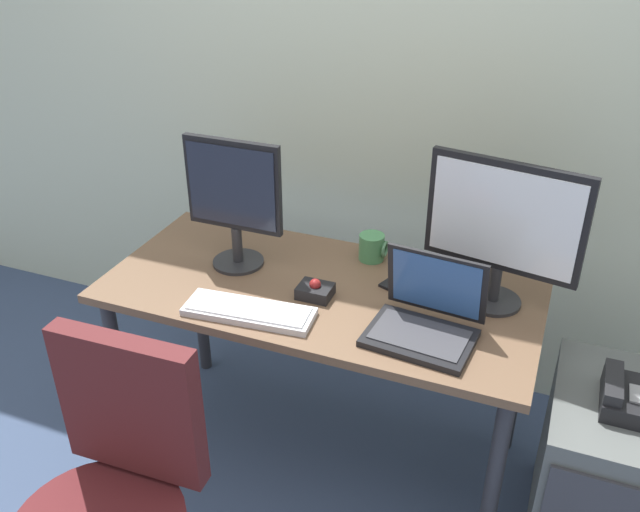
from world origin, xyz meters
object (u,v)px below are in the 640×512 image
monitor_main (503,225)px  file_cabinet (609,476)px  coffee_mug (372,247)px  cell_phone (399,281)px  keyboard (249,311)px  laptop (426,318)px  trackball_mouse (315,290)px  monitor_side (234,197)px  desk_phone (630,397)px

monitor_main → file_cabinet: bearing=-20.6°
coffee_mug → cell_phone: 0.18m
monitor_main → keyboard: size_ratio=1.15×
file_cabinet → coffee_mug: (-0.89, 0.29, 0.49)m
file_cabinet → keyboard: keyboard is taller
laptop → trackball_mouse: bearing=170.3°
monitor_side → laptop: size_ratio=1.38×
trackball_mouse → keyboard: bearing=-131.2°
monitor_main → cell_phone: bearing=177.9°
laptop → trackball_mouse: size_ratio=3.02×
monitor_main → cell_phone: (-0.31, 0.01, -0.27)m
laptop → coffee_mug: laptop is taller
monitor_side → laptop: bearing=-12.9°
keyboard → coffee_mug: bearing=62.4°
monitor_side → trackball_mouse: 0.42m
desk_phone → keyboard: bearing=-171.6°
desk_phone → cell_phone: bearing=165.4°
coffee_mug → monitor_main: bearing=-15.9°
monitor_main → cell_phone: 0.41m
coffee_mug → cell_phone: bearing=-40.7°
trackball_mouse → cell_phone: bearing=39.1°
keyboard → cell_phone: size_ratio=2.96×
laptop → cell_phone: laptop is taller
file_cabinet → monitor_main: (-0.44, 0.17, 0.71)m
laptop → monitor_main: bearing=56.1°
monitor_main → laptop: bearing=-123.9°
monitor_side → laptop: monitor_side is taller
desk_phone → laptop: (-0.60, -0.06, 0.16)m
desk_phone → keyboard: keyboard is taller
trackball_mouse → cell_phone: (0.23, 0.19, -0.02)m
coffee_mug → file_cabinet: bearing=-18.3°
monitor_main → trackball_mouse: size_ratio=4.39×
laptop → trackball_mouse: (-0.38, 0.07, -0.03)m
monitor_side → keyboard: bearing=-56.4°
file_cabinet → laptop: (-0.61, -0.07, 0.49)m
laptop → desk_phone: bearing=5.5°
file_cabinet → keyboard: bearing=-170.9°
monitor_main → monitor_side: monitor_main is taller
file_cabinet → cell_phone: size_ratio=4.13×
file_cabinet → desk_phone: 0.33m
file_cabinet → trackball_mouse: trackball_mouse is taller
monitor_side → cell_phone: 0.62m
desk_phone → coffee_mug: (-0.88, 0.31, 0.16)m
monitor_main → trackball_mouse: bearing=-162.1°
monitor_main → monitor_side: size_ratio=1.05×
keyboard → coffee_mug: size_ratio=4.22×
desk_phone → coffee_mug: coffee_mug is taller
desk_phone → monitor_main: bearing=157.2°
laptop → coffee_mug: size_ratio=3.34×
desk_phone → trackball_mouse: bearing=179.6°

